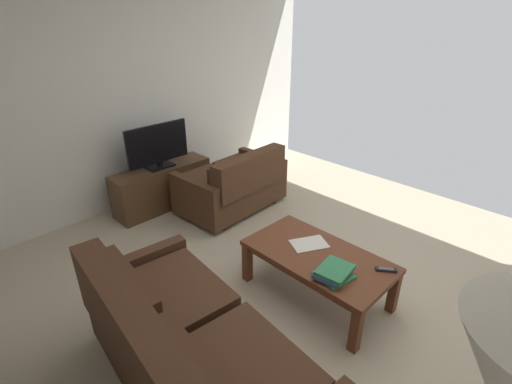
{
  "coord_description": "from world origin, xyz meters",
  "views": [
    {
      "loc": [
        -1.37,
        2.31,
        2.2
      ],
      "look_at": [
        0.57,
        0.4,
        0.88
      ],
      "focal_mm": 25.85,
      "sensor_mm": 36.0,
      "label": 1
    }
  ],
  "objects_px": {
    "loveseat_near": "(234,184)",
    "book_stack": "(333,272)",
    "sofa_main": "(187,354)",
    "tv_stand": "(163,187)",
    "flat_tv": "(158,146)",
    "coffee_table": "(318,260)",
    "tv_remote": "(386,270)",
    "loose_magazine": "(309,244)"
  },
  "relations": [
    {
      "from": "loveseat_near",
      "to": "loose_magazine",
      "type": "distance_m",
      "value": 1.6
    },
    {
      "from": "book_stack",
      "to": "tv_remote",
      "type": "distance_m",
      "value": 0.43
    },
    {
      "from": "flat_tv",
      "to": "book_stack",
      "type": "height_order",
      "value": "flat_tv"
    },
    {
      "from": "loveseat_near",
      "to": "flat_tv",
      "type": "height_order",
      "value": "flat_tv"
    },
    {
      "from": "tv_remote",
      "to": "sofa_main",
      "type": "bearing_deg",
      "value": 73.04
    },
    {
      "from": "loveseat_near",
      "to": "coffee_table",
      "type": "bearing_deg",
      "value": 161.76
    },
    {
      "from": "flat_tv",
      "to": "loose_magazine",
      "type": "xyz_separation_m",
      "value": [
        -2.2,
        -0.1,
        -0.38
      ]
    },
    {
      "from": "loveseat_near",
      "to": "tv_stand",
      "type": "height_order",
      "value": "loveseat_near"
    },
    {
      "from": "tv_remote",
      "to": "loose_magazine",
      "type": "height_order",
      "value": "tv_remote"
    },
    {
      "from": "loveseat_near",
      "to": "flat_tv",
      "type": "bearing_deg",
      "value": 40.65
    },
    {
      "from": "sofa_main",
      "to": "tv_stand",
      "type": "height_order",
      "value": "sofa_main"
    },
    {
      "from": "loose_magazine",
      "to": "book_stack",
      "type": "bearing_deg",
      "value": -0.99
    },
    {
      "from": "book_stack",
      "to": "tv_remote",
      "type": "height_order",
      "value": "book_stack"
    },
    {
      "from": "coffee_table",
      "to": "book_stack",
      "type": "relative_size",
      "value": 3.95
    },
    {
      "from": "coffee_table",
      "to": "loveseat_near",
      "type": "bearing_deg",
      "value": -18.24
    },
    {
      "from": "sofa_main",
      "to": "flat_tv",
      "type": "xyz_separation_m",
      "value": [
        2.38,
        -1.29,
        0.42
      ]
    },
    {
      "from": "coffee_table",
      "to": "flat_tv",
      "type": "bearing_deg",
      "value": 0.96
    },
    {
      "from": "coffee_table",
      "to": "tv_stand",
      "type": "xyz_separation_m",
      "value": [
        2.35,
        0.04,
        -0.09
      ]
    },
    {
      "from": "book_stack",
      "to": "loveseat_near",
      "type": "bearing_deg",
      "value": -20.2
    },
    {
      "from": "loveseat_near",
      "to": "coffee_table",
      "type": "height_order",
      "value": "loveseat_near"
    },
    {
      "from": "tv_stand",
      "to": "loveseat_near",
      "type": "bearing_deg",
      "value": -139.3
    },
    {
      "from": "loveseat_near",
      "to": "sofa_main",
      "type": "bearing_deg",
      "value": 132.15
    },
    {
      "from": "loose_magazine",
      "to": "sofa_main",
      "type": "bearing_deg",
      "value": -54.98
    },
    {
      "from": "sofa_main",
      "to": "tv_remote",
      "type": "distance_m",
      "value": 1.59
    },
    {
      "from": "loose_magazine",
      "to": "tv_stand",
      "type": "bearing_deg",
      "value": -149.64
    },
    {
      "from": "loveseat_near",
      "to": "book_stack",
      "type": "bearing_deg",
      "value": 159.8
    },
    {
      "from": "loveseat_near",
      "to": "tv_remote",
      "type": "height_order",
      "value": "loveseat_near"
    },
    {
      "from": "coffee_table",
      "to": "tv_stand",
      "type": "relative_size",
      "value": 0.97
    },
    {
      "from": "loveseat_near",
      "to": "tv_stand",
      "type": "xyz_separation_m",
      "value": [
        0.68,
        0.59,
        -0.07
      ]
    },
    {
      "from": "tv_stand",
      "to": "tv_remote",
      "type": "xyz_separation_m",
      "value": [
        -2.85,
        -0.23,
        0.16
      ]
    },
    {
      "from": "flat_tv",
      "to": "sofa_main",
      "type": "bearing_deg",
      "value": 151.59
    },
    {
      "from": "flat_tv",
      "to": "coffee_table",
      "type": "bearing_deg",
      "value": -179.04
    },
    {
      "from": "sofa_main",
      "to": "flat_tv",
      "type": "height_order",
      "value": "flat_tv"
    },
    {
      "from": "sofa_main",
      "to": "loveseat_near",
      "type": "distance_m",
      "value": 2.53
    },
    {
      "from": "flat_tv",
      "to": "tv_remote",
      "type": "bearing_deg",
      "value": -175.35
    },
    {
      "from": "loose_magazine",
      "to": "loveseat_near",
      "type": "bearing_deg",
      "value": -170.05
    },
    {
      "from": "loveseat_near",
      "to": "loose_magazine",
      "type": "relative_size",
      "value": 4.3
    },
    {
      "from": "flat_tv",
      "to": "tv_remote",
      "type": "height_order",
      "value": "flat_tv"
    },
    {
      "from": "loveseat_near",
      "to": "coffee_table",
      "type": "distance_m",
      "value": 1.75
    },
    {
      "from": "tv_stand",
      "to": "tv_remote",
      "type": "height_order",
      "value": "tv_stand"
    },
    {
      "from": "coffee_table",
      "to": "tv_remote",
      "type": "bearing_deg",
      "value": -158.92
    },
    {
      "from": "sofa_main",
      "to": "flat_tv",
      "type": "distance_m",
      "value": 2.74
    }
  ]
}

